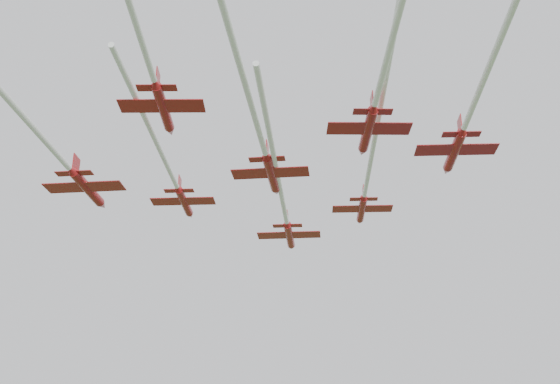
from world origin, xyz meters
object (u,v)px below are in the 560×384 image
at_px(jet_row4_right, 384,68).
at_px(jet_lead, 284,207).
at_px(jet_row3_right, 480,89).
at_px(jet_row2_left, 172,176).
at_px(jet_row3_mid, 261,138).
at_px(jet_row4_left, 140,35).
at_px(jet_row3_left, 29,123).
at_px(jet_row2_right, 370,163).

bearing_deg(jet_row4_right, jet_lead, 102.11).
bearing_deg(jet_lead, jet_row3_right, -51.66).
height_order(jet_row2_left, jet_row3_mid, jet_row2_left).
bearing_deg(jet_row4_right, jet_row3_mid, 122.31).
bearing_deg(jet_lead, jet_row4_left, -103.39).
distance_m(jet_lead, jet_row2_left, 17.00).
xyz_separation_m(jet_lead, jet_row3_left, (-10.03, -36.82, -2.39)).
height_order(jet_row2_right, jet_row3_right, jet_row3_right).
height_order(jet_row2_left, jet_row4_right, jet_row2_left).
bearing_deg(jet_row2_left, jet_row3_left, -118.42).
relative_size(jet_row3_mid, jet_row4_left, 0.93).
relative_size(jet_row2_right, jet_row4_left, 1.11).
xyz_separation_m(jet_row3_right, jet_row4_left, (-24.14, -23.89, -0.87)).
xyz_separation_m(jet_row2_left, jet_row4_right, (33.40, -15.26, -2.74)).
height_order(jet_lead, jet_row3_left, jet_lead).
relative_size(jet_lead, jet_row3_right, 0.92).
xyz_separation_m(jet_row3_left, jet_row4_left, (16.69, -4.17, 2.46)).
height_order(jet_row2_left, jet_row4_left, jet_row2_left).
relative_size(jet_row2_right, jet_row3_right, 0.99).
distance_m(jet_row3_left, jet_row4_right, 35.70).
bearing_deg(jet_row4_left, jet_row3_right, 18.12).
distance_m(jet_lead, jet_row3_left, 38.24).
distance_m(jet_row2_left, jet_row4_left, 30.21).
bearing_deg(jet_row3_right, jet_row3_left, -178.64).
height_order(jet_row3_mid, jet_row3_right, jet_row3_right).
relative_size(jet_row3_mid, jet_row3_right, 0.83).
bearing_deg(jet_row4_left, jet_row3_left, 139.40).
bearing_deg(jet_row3_mid, jet_row2_right, 32.50).
height_order(jet_row3_mid, jet_row4_right, jet_row3_mid).
height_order(jet_row2_left, jet_row3_right, jet_row3_right).
distance_m(jet_lead, jet_row4_right, 39.17).
xyz_separation_m(jet_row2_right, jet_row3_right, (15.10, -9.03, 1.06)).
xyz_separation_m(jet_lead, jet_row4_left, (6.67, -40.99, 0.07)).
bearing_deg(jet_row3_right, jet_row2_left, 152.20).
relative_size(jet_row2_right, jet_row4_right, 1.19).
bearing_deg(jet_row2_left, jet_row3_mid, -41.69).
xyz_separation_m(jet_row3_left, jet_row4_right, (35.05, 6.78, 0.02)).
relative_size(jet_row2_left, jet_row3_left, 0.65).
distance_m(jet_row2_left, jet_row2_right, 25.01).
bearing_deg(jet_row2_right, jet_row3_right, -55.67).
bearing_deg(jet_lead, jet_row3_mid, -92.84).
bearing_deg(jet_row4_right, jet_row3_right, 38.25).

